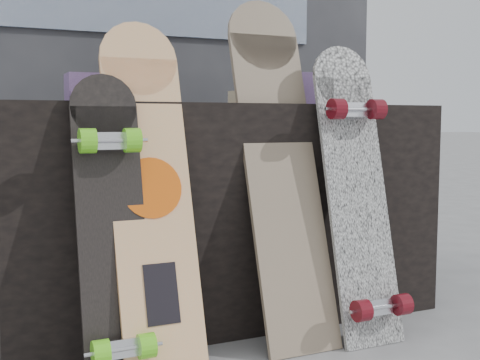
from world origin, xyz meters
name	(u,v)px	position (x,y,z in m)	size (l,w,h in m)	color
ground	(280,359)	(0.00, 0.00, 0.00)	(60.00, 60.00, 0.00)	slate
vendor_table	(219,211)	(0.00, 0.50, 0.40)	(1.60, 0.60, 0.80)	black
booth	(155,48)	(0.00, 1.35, 1.10)	(2.40, 0.22, 2.20)	#313136
merch_box_purple	(94,89)	(-0.47, 0.48, 0.85)	(0.18, 0.12, 0.10)	#523062
merch_box_small	(293,89)	(0.27, 0.41, 0.86)	(0.14, 0.14, 0.12)	#523062
merch_box_flat	(258,99)	(0.21, 0.60, 0.83)	(0.22, 0.10, 0.06)	#D1B78C
longboard_geisha	(150,183)	(-0.37, 0.14, 0.56)	(0.24, 0.33, 1.05)	#D5B690
longboard_celtic	(279,157)	(0.10, 0.19, 0.62)	(0.26, 0.38, 1.17)	beige
longboard_cascadia	(358,187)	(0.34, 0.08, 0.52)	(0.23, 0.32, 1.01)	white
skateboard_dark	(112,224)	(-0.50, 0.09, 0.45)	(0.20, 0.27, 0.88)	black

